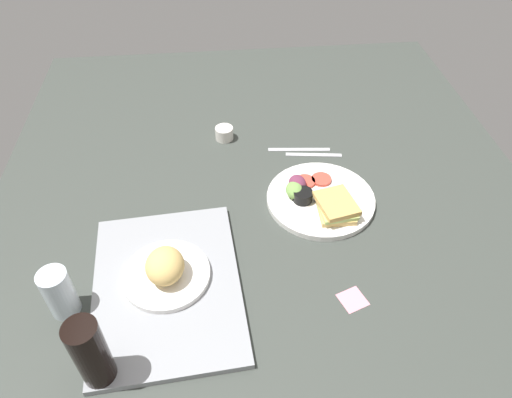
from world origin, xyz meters
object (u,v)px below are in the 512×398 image
Objects in this scene: plate_with_salad at (320,198)px; soda_bottle at (91,355)px; fork at (314,155)px; sticky_note at (353,300)px; knife at (299,149)px; drinking_glass at (59,293)px; serving_tray at (167,286)px; espresso_cup at (224,133)px; bread_plate_near at (166,270)px.

soda_bottle reaches higher than plate_with_salad.
sticky_note is at bearing 96.40° from fork.
plate_with_salad is 23.75cm from knife.
drinking_glass reaches higher than sticky_note.
drinking_glass is 63.82cm from sticky_note.
fork is at bearing -43.54° from serving_tray.
knife is at bearing -38.90° from serving_tray.
knife is at bearing -110.07° from espresso_cup.
knife is (51.13, -60.46, -5.89)cm from drinking_glass.
plate_with_salad reaches higher than fork.
plate_with_salad is 1.54× the size of knife.
sticky_note is at bearing -99.92° from serving_tray.
plate_with_salad is at bearing -58.97° from serving_tray.
fork is (44.83, -42.60, -0.55)cm from serving_tray.
knife reaches higher than sticky_note.
serving_tray is at bearing 54.02° from fork.
drinking_glass is at bearing 113.88° from plate_with_salad.
soda_bottle is (-44.17, 52.17, 7.39)cm from plate_with_salad.
drinking_glass is at bearing 98.58° from serving_tray.
serving_tray is 58.33cm from espresso_cup.
serving_tray is 4.05cm from bread_plate_near.
knife is (-8.25, -22.57, -1.75)cm from espresso_cup.
soda_bottle is 0.95× the size of knife.
knife is at bearing 3.06° from sticky_note.
serving_tray is at bearing -30.94° from soda_bottle.
espresso_cup is at bearing -15.38° from fork.
plate_with_salad is at bearing 2.47° from sticky_note.
bread_plate_near is at bearing 52.93° from fork.
drinking_glass is at bearing 45.73° from knife.
plate_with_salad is 68.75cm from soda_bottle.
espresso_cup is (56.07, -16.03, 1.20)cm from serving_tray.
bread_plate_near is 1.64× the size of drinking_glass.
serving_tray is at bearing 176.59° from bread_plate_near.
soda_bottle is at bearing 130.25° from plate_with_salad.
espresso_cup reaches higher than fork.
espresso_cup is (54.28, -15.92, -2.43)cm from bread_plate_near.
drinking_glass is at bearing 103.04° from bread_plate_near.
espresso_cup reaches higher than knife.
espresso_cup is at bearing -20.21° from soda_bottle.
plate_with_salad is at bearing -142.86° from espresso_cup.
soda_bottle reaches higher than serving_tray.
soda_bottle is (-21.79, 12.09, 4.64)cm from bread_plate_near.
serving_tray is 2.24× the size of bread_plate_near.
espresso_cup reaches higher than sticky_note.
knife is at bearing 3.85° from plate_with_salad.
plate_with_salad is 40.02cm from espresso_cup.
serving_tray is 22.75cm from drinking_glass.
soda_bottle is at bearing 103.38° from sticky_note.
soda_bottle is at bearing -149.39° from drinking_glass.
bread_plate_near is 1.18× the size of fork.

